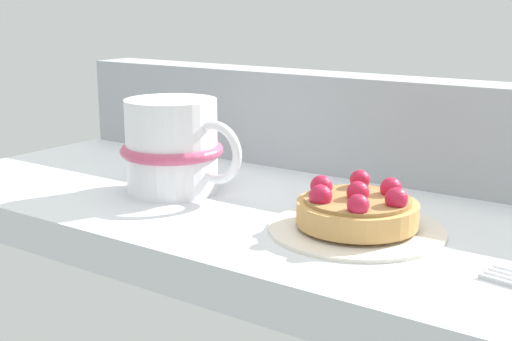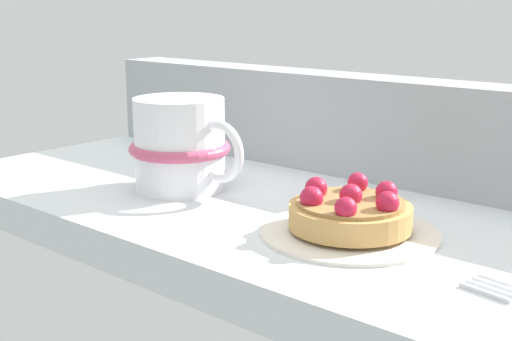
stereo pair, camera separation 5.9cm
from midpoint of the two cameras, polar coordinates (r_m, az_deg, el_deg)
ground_plane at (r=60.68cm, az=8.25°, el=-4.85°), size 79.82×32.08×3.40cm
window_rail_back at (r=70.22cm, az=14.28°, el=3.19°), size 78.22×5.62×10.26cm
dessert_plate at (r=54.30cm, az=10.90°, el=-5.02°), size 13.99×13.99×0.61cm
raspberry_tart at (r=53.81cm, az=10.96°, el=-3.39°), size 9.55×9.55×3.53cm
coffee_mug at (r=65.25cm, az=-3.69°, el=2.12°), size 12.94×9.73×8.84cm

